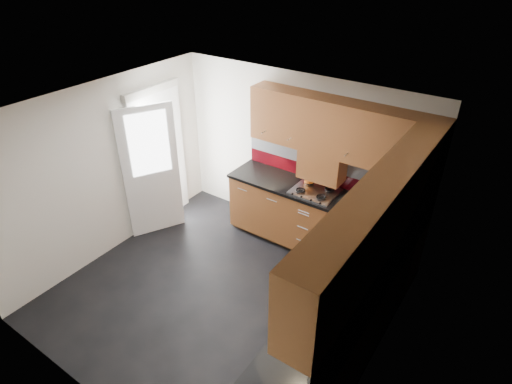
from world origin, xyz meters
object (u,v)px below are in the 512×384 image
Objects in this scene: gas_hob at (315,191)px; toaster at (391,205)px; utensil_pot at (310,178)px; food_processor at (364,257)px.

gas_hob is 1.00m from toaster.
utensil_pot reaches higher than toaster.
utensil_pot is at bearing 179.89° from toaster.
gas_hob is at bearing 136.74° from food_processor.
toaster is 1.21m from food_processor.
food_processor is at bearing -43.06° from utensil_pot.
toaster is (1.15, -0.00, -0.02)m from utensil_pot.
utensil_pot is 1.58× the size of food_processor.
gas_hob is at bearing -41.62° from utensil_pot.
utensil_pot is 1.15m from toaster.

